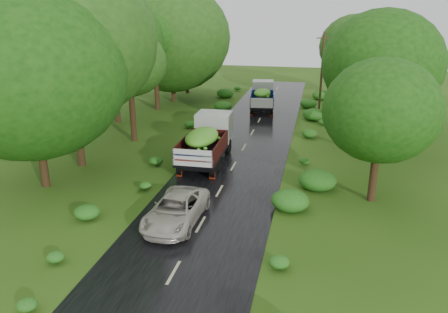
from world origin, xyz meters
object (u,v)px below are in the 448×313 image
(truck_far, at_px, (262,95))
(utility_pole, at_px, (322,73))
(truck_near, at_px, (207,138))
(car, at_px, (176,210))

(truck_far, relative_size, utility_pole, 0.82)
(truck_near, bearing_deg, utility_pole, 63.20)
(truck_far, relative_size, car, 1.30)
(truck_near, distance_m, utility_pole, 16.22)
(truck_far, height_order, utility_pole, utility_pole)
(car, bearing_deg, truck_far, 89.51)
(truck_near, height_order, utility_pole, utility_pole)
(car, distance_m, utility_pole, 24.13)
(car, bearing_deg, truck_near, 95.94)
(truck_near, xyz_separation_m, truck_far, (1.52, 15.77, -0.16))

